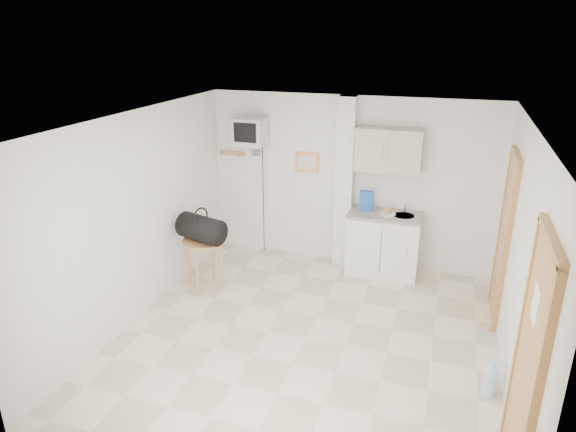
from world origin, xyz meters
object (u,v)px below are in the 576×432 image
(duffel_bag, at_px, (201,228))
(water_bottle, at_px, (490,380))
(crt_television, at_px, (251,132))
(round_table, at_px, (204,247))

(duffel_bag, height_order, water_bottle, duffel_bag)
(crt_television, relative_size, duffel_bag, 3.05)
(water_bottle, bearing_deg, round_table, 162.36)
(round_table, bearing_deg, crt_television, 80.94)
(duffel_bag, bearing_deg, round_table, 100.78)
(crt_television, bearing_deg, water_bottle, -35.18)
(crt_television, distance_m, water_bottle, 4.53)
(crt_television, xyz_separation_m, duffel_bag, (-0.20, -1.29, -1.05))
(crt_television, distance_m, duffel_bag, 1.68)
(round_table, xyz_separation_m, duffel_bag, (-0.00, -0.04, 0.29))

